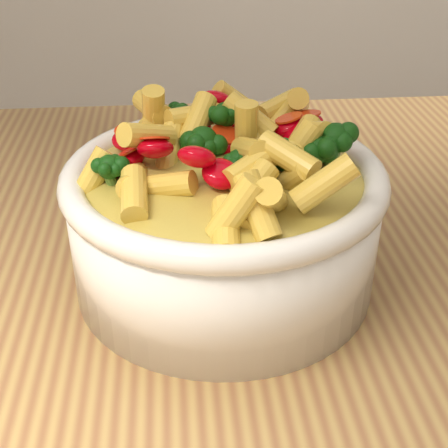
{
  "coord_description": "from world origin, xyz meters",
  "views": [
    {
      "loc": [
        -0.08,
        -0.41,
        1.2
      ],
      "look_at": [
        -0.04,
        -0.01,
        0.95
      ],
      "focal_mm": 50.0,
      "sensor_mm": 36.0,
      "label": 1
    }
  ],
  "objects": [
    {
      "name": "serving_bowl",
      "position": [
        -0.04,
        -0.01,
        0.95
      ],
      "size": [
        0.24,
        0.24,
        0.1
      ],
      "color": "white",
      "rests_on": "table"
    },
    {
      "name": "table",
      "position": [
        0.0,
        0.0,
        0.8
      ],
      "size": [
        1.2,
        0.8,
        0.9
      ],
      "color": "#A68147",
      "rests_on": "ground"
    },
    {
      "name": "pasta_salad",
      "position": [
        -0.04,
        -0.01,
        1.02
      ],
      "size": [
        0.19,
        0.19,
        0.04
      ],
      "color": "#EBB94A",
      "rests_on": "serving_bowl"
    }
  ]
}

